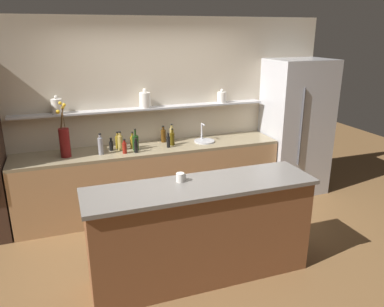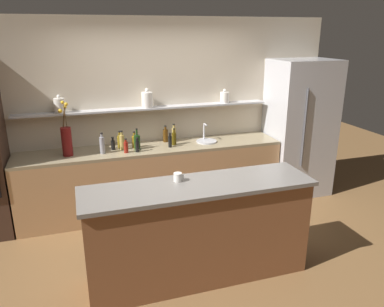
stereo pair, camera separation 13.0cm
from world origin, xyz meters
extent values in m
plane|color=brown|center=(0.00, 0.00, 0.00)|extent=(12.00, 12.00, 0.00)
cube|color=beige|center=(0.00, 1.60, 1.30)|extent=(5.20, 0.10, 2.60)
cube|color=#B7B7BC|center=(-0.10, 1.46, 1.41)|extent=(3.45, 0.18, 0.02)
cylinder|color=silver|center=(-1.23, 1.45, 1.51)|extent=(0.13, 0.13, 0.19)
sphere|color=silver|center=(-1.23, 1.45, 1.63)|extent=(0.05, 0.05, 0.05)
cylinder|color=silver|center=(-0.11, 1.45, 1.52)|extent=(0.15, 0.15, 0.21)
sphere|color=silver|center=(-0.11, 1.45, 1.65)|extent=(0.05, 0.05, 0.05)
cylinder|color=silver|center=(1.02, 1.45, 1.50)|extent=(0.13, 0.13, 0.16)
sphere|color=silver|center=(1.02, 1.45, 1.60)|extent=(0.05, 0.05, 0.05)
cube|color=tan|center=(-0.10, 1.24, 0.44)|extent=(3.55, 0.62, 0.88)
cube|color=gray|center=(-0.10, 1.24, 0.90)|extent=(3.55, 0.62, 0.04)
cube|color=brown|center=(0.00, -0.39, 0.49)|extent=(2.19, 0.55, 0.98)
cube|color=slate|center=(0.00, -0.39, 1.00)|extent=(2.25, 0.61, 0.04)
cube|color=#B7B7BC|center=(2.15, 1.20, 1.01)|extent=(0.91, 0.70, 2.03)
cylinder|color=#4C4C51|center=(1.98, 0.83, 1.11)|extent=(0.02, 0.02, 1.11)
cylinder|color=maroon|center=(-1.19, 1.21, 1.10)|extent=(0.13, 0.13, 0.36)
cylinder|color=#4C3319|center=(-1.19, 1.22, 1.43)|extent=(0.06, 0.01, 0.30)
sphere|color=yellow|center=(-1.19, 1.26, 1.58)|extent=(0.04, 0.04, 0.04)
cylinder|color=#4C3319|center=(-1.20, 1.22, 1.38)|extent=(0.03, 0.03, 0.20)
sphere|color=yellow|center=(-1.23, 1.25, 1.48)|extent=(0.05, 0.05, 0.05)
cylinder|color=#4C3319|center=(-1.19, 1.21, 1.40)|extent=(0.05, 0.03, 0.24)
sphere|color=yellow|center=(-1.17, 1.25, 1.53)|extent=(0.04, 0.04, 0.04)
cylinder|color=#4C3319|center=(-1.17, 1.19, 1.43)|extent=(0.02, 0.02, 0.30)
sphere|color=yellow|center=(-1.15, 1.16, 1.58)|extent=(0.04, 0.04, 0.04)
cylinder|color=#B7B7BC|center=(0.67, 1.24, 0.93)|extent=(0.29, 0.29, 0.02)
cylinder|color=#B7B7BC|center=(0.67, 1.35, 1.05)|extent=(0.02, 0.02, 0.22)
cylinder|color=#B7B7BC|center=(0.67, 1.29, 1.16)|extent=(0.02, 0.12, 0.02)
cylinder|color=tan|center=(0.24, 1.40, 1.02)|extent=(0.06, 0.06, 0.20)
cylinder|color=tan|center=(0.24, 1.40, 1.14)|extent=(0.03, 0.03, 0.04)
cylinder|color=black|center=(0.24, 1.40, 1.17)|extent=(0.03, 0.03, 0.01)
cylinder|color=black|center=(-0.33, 1.08, 0.99)|extent=(0.05, 0.05, 0.14)
cylinder|color=black|center=(-0.33, 1.08, 1.08)|extent=(0.03, 0.03, 0.04)
cylinder|color=black|center=(-0.33, 1.08, 1.10)|extent=(0.03, 0.03, 0.01)
cylinder|color=gray|center=(-0.77, 1.16, 1.03)|extent=(0.06, 0.06, 0.21)
cylinder|color=gray|center=(-0.77, 1.16, 1.16)|extent=(0.03, 0.03, 0.04)
cylinder|color=black|center=(-0.77, 1.16, 1.19)|extent=(0.03, 0.03, 0.01)
cylinder|color=#193814|center=(-0.31, 1.20, 1.02)|extent=(0.08, 0.08, 0.19)
cylinder|color=#193814|center=(-0.31, 1.20, 1.15)|extent=(0.02, 0.02, 0.08)
cylinder|color=black|center=(-0.31, 1.20, 1.20)|extent=(0.03, 0.03, 0.01)
cylinder|color=maroon|center=(-0.47, 1.10, 0.99)|extent=(0.06, 0.06, 0.14)
cylinder|color=maroon|center=(-0.47, 1.10, 1.08)|extent=(0.03, 0.03, 0.04)
cylinder|color=black|center=(-0.47, 1.10, 1.10)|extent=(0.03, 0.03, 0.01)
cylinder|color=black|center=(0.12, 1.16, 0.99)|extent=(0.05, 0.05, 0.15)
cylinder|color=black|center=(0.12, 1.16, 1.09)|extent=(0.03, 0.03, 0.04)
cylinder|color=black|center=(0.12, 1.16, 1.11)|extent=(0.03, 0.03, 0.01)
cylinder|color=olive|center=(-0.52, 1.35, 1.00)|extent=(0.07, 0.07, 0.16)
cylinder|color=olive|center=(-0.52, 1.35, 1.11)|extent=(0.03, 0.03, 0.05)
cylinder|color=black|center=(-0.52, 1.35, 1.14)|extent=(0.03, 0.03, 0.01)
cylinder|color=olive|center=(-0.34, 1.28, 1.00)|extent=(0.07, 0.07, 0.16)
cylinder|color=olive|center=(-0.34, 1.28, 1.10)|extent=(0.03, 0.03, 0.05)
cylinder|color=black|center=(-0.34, 1.28, 1.14)|extent=(0.03, 0.03, 0.01)
cylinder|color=#47380A|center=(0.20, 1.24, 1.00)|extent=(0.06, 0.06, 0.17)
cylinder|color=#47380A|center=(0.20, 1.24, 1.11)|extent=(0.03, 0.03, 0.05)
cylinder|color=black|center=(0.20, 1.24, 1.15)|extent=(0.03, 0.03, 0.01)
cylinder|color=tan|center=(-0.50, 1.25, 1.02)|extent=(0.07, 0.07, 0.19)
cylinder|color=tan|center=(-0.50, 1.25, 1.14)|extent=(0.03, 0.03, 0.04)
cylinder|color=black|center=(-0.50, 1.25, 1.17)|extent=(0.03, 0.03, 0.01)
cylinder|color=#4C2D0C|center=(0.13, 1.42, 1.01)|extent=(0.07, 0.07, 0.17)
cylinder|color=#4C2D0C|center=(0.13, 1.42, 1.12)|extent=(0.03, 0.03, 0.04)
cylinder|color=black|center=(0.13, 1.42, 1.15)|extent=(0.03, 0.03, 0.01)
cylinder|color=black|center=(-0.62, 1.28, 0.98)|extent=(0.05, 0.05, 0.12)
cylinder|color=black|center=(-0.62, 1.28, 1.06)|extent=(0.03, 0.03, 0.04)
cylinder|color=black|center=(-0.62, 1.28, 1.09)|extent=(0.03, 0.03, 0.01)
cylinder|color=silver|center=(-0.17, -0.27, 1.06)|extent=(0.08, 0.08, 0.09)
cube|color=silver|center=(-0.12, -0.27, 1.06)|extent=(0.02, 0.01, 0.06)
camera|label=1|loc=(-1.19, -3.47, 2.41)|focal=35.00mm
camera|label=2|loc=(-1.07, -3.51, 2.41)|focal=35.00mm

